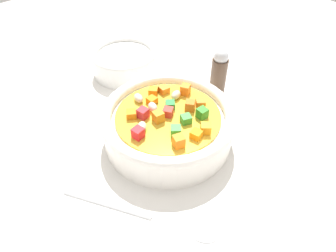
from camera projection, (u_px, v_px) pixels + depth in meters
ground_plane at (168, 143)px, 46.31cm from camera, size 140.00×140.00×2.00cm
soup_bowl_main at (168, 124)px, 43.54cm from camera, size 19.31×19.31×6.24cm
spoon at (153, 217)px, 35.65cm from camera, size 11.79×17.70×0.77cm
side_bowl_small at (125, 62)px, 57.02cm from camera, size 12.05×12.05×4.50cm
pepper_shaker at (219, 72)px, 51.02cm from camera, size 2.78×2.78×8.53cm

